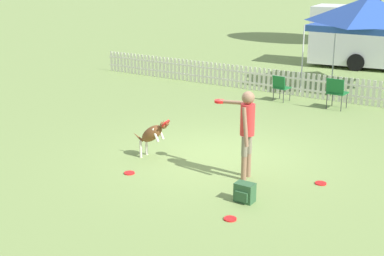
{
  "coord_description": "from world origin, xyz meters",
  "views": [
    {
      "loc": [
        5.53,
        -9.56,
        4.03
      ],
      "look_at": [
        -0.18,
        -0.81,
        0.84
      ],
      "focal_mm": 50.0,
      "sensor_mm": 36.0,
      "label": 1
    }
  ],
  "objects_px": {
    "folding_chair_green_right": "(281,86)",
    "canopy_tent_main": "(369,13)",
    "frisbee_near_dog": "(129,173)",
    "backpack_on_grass": "(245,193)",
    "handler_person": "(246,124)",
    "folding_chair_blue_left": "(336,91)",
    "leaping_dog": "(153,134)",
    "frisbee_near_handler": "(230,219)",
    "frisbee_midfield": "(321,183)",
    "equipment_trailer": "(379,36)"
  },
  "relations": [
    {
      "from": "folding_chair_green_right",
      "to": "canopy_tent_main",
      "type": "distance_m",
      "value": 4.04
    },
    {
      "from": "frisbee_near_dog",
      "to": "backpack_on_grass",
      "type": "relative_size",
      "value": 0.62
    },
    {
      "from": "handler_person",
      "to": "folding_chair_blue_left",
      "type": "distance_m",
      "value": 6.13
    },
    {
      "from": "leaping_dog",
      "to": "folding_chair_blue_left",
      "type": "bearing_deg",
      "value": 160.26
    },
    {
      "from": "backpack_on_grass",
      "to": "frisbee_near_dog",
      "type": "bearing_deg",
      "value": -178.23
    },
    {
      "from": "folding_chair_blue_left",
      "to": "canopy_tent_main",
      "type": "height_order",
      "value": "canopy_tent_main"
    },
    {
      "from": "leaping_dog",
      "to": "frisbee_near_handler",
      "type": "bearing_deg",
      "value": 57.66
    },
    {
      "from": "frisbee_near_handler",
      "to": "canopy_tent_main",
      "type": "relative_size",
      "value": 0.07
    },
    {
      "from": "frisbee_midfield",
      "to": "folding_chair_green_right",
      "type": "distance_m",
      "value": 6.55
    },
    {
      "from": "equipment_trailer",
      "to": "folding_chair_blue_left",
      "type": "bearing_deg",
      "value": -91.06
    },
    {
      "from": "handler_person",
      "to": "frisbee_midfield",
      "type": "xyz_separation_m",
      "value": [
        1.38,
        0.52,
        -1.09
      ]
    },
    {
      "from": "backpack_on_grass",
      "to": "frisbee_midfield",
      "type": "bearing_deg",
      "value": 60.53
    },
    {
      "from": "frisbee_near_handler",
      "to": "folding_chair_green_right",
      "type": "xyz_separation_m",
      "value": [
        -2.63,
        7.87,
        0.47
      ]
    },
    {
      "from": "frisbee_near_handler",
      "to": "folding_chair_green_right",
      "type": "height_order",
      "value": "folding_chair_green_right"
    },
    {
      "from": "frisbee_midfield",
      "to": "folding_chair_green_right",
      "type": "xyz_separation_m",
      "value": [
        -3.36,
        5.6,
        0.47
      ]
    },
    {
      "from": "folding_chair_green_right",
      "to": "canopy_tent_main",
      "type": "relative_size",
      "value": 0.26
    },
    {
      "from": "canopy_tent_main",
      "to": "equipment_trailer",
      "type": "bearing_deg",
      "value": 98.7
    },
    {
      "from": "frisbee_near_handler",
      "to": "frisbee_midfield",
      "type": "distance_m",
      "value": 2.38
    },
    {
      "from": "backpack_on_grass",
      "to": "equipment_trailer",
      "type": "relative_size",
      "value": 0.06
    },
    {
      "from": "handler_person",
      "to": "folding_chair_green_right",
      "type": "height_order",
      "value": "handler_person"
    },
    {
      "from": "frisbee_near_handler",
      "to": "folding_chair_green_right",
      "type": "bearing_deg",
      "value": 108.51
    },
    {
      "from": "folding_chair_green_right",
      "to": "canopy_tent_main",
      "type": "bearing_deg",
      "value": -108.97
    },
    {
      "from": "leaping_dog",
      "to": "equipment_trailer",
      "type": "xyz_separation_m",
      "value": [
        1.2,
        13.51,
        0.74
      ]
    },
    {
      "from": "frisbee_midfield",
      "to": "folding_chair_blue_left",
      "type": "bearing_deg",
      "value": 106.09
    },
    {
      "from": "frisbee_midfield",
      "to": "backpack_on_grass",
      "type": "distance_m",
      "value": 1.75
    },
    {
      "from": "leaping_dog",
      "to": "frisbee_midfield",
      "type": "bearing_deg",
      "value": 97.5
    },
    {
      "from": "handler_person",
      "to": "frisbee_near_dog",
      "type": "bearing_deg",
      "value": 115.66
    },
    {
      "from": "folding_chair_blue_left",
      "to": "equipment_trailer",
      "type": "bearing_deg",
      "value": -81.65
    },
    {
      "from": "folding_chair_blue_left",
      "to": "folding_chair_green_right",
      "type": "bearing_deg",
      "value": 1.68
    },
    {
      "from": "frisbee_near_handler",
      "to": "frisbee_near_dog",
      "type": "xyz_separation_m",
      "value": [
        -2.7,
        0.67,
        0.0
      ]
    },
    {
      "from": "frisbee_near_handler",
      "to": "backpack_on_grass",
      "type": "distance_m",
      "value": 0.78
    },
    {
      "from": "backpack_on_grass",
      "to": "folding_chair_blue_left",
      "type": "relative_size",
      "value": 0.38
    },
    {
      "from": "backpack_on_grass",
      "to": "canopy_tent_main",
      "type": "relative_size",
      "value": 0.11
    },
    {
      "from": "handler_person",
      "to": "backpack_on_grass",
      "type": "xyz_separation_m",
      "value": [
        0.52,
        -1.0,
        -0.93
      ]
    },
    {
      "from": "frisbee_near_dog",
      "to": "folding_chair_blue_left",
      "type": "distance_m",
      "value": 7.43
    },
    {
      "from": "folding_chair_green_right",
      "to": "frisbee_near_handler",
      "type": "bearing_deg",
      "value": 117.49
    },
    {
      "from": "frisbee_near_dog",
      "to": "frisbee_midfield",
      "type": "height_order",
      "value": "same"
    },
    {
      "from": "frisbee_near_handler",
      "to": "frisbee_near_dog",
      "type": "bearing_deg",
      "value": 166.04
    },
    {
      "from": "equipment_trailer",
      "to": "canopy_tent_main",
      "type": "bearing_deg",
      "value": -88.37
    },
    {
      "from": "handler_person",
      "to": "folding_chair_green_right",
      "type": "bearing_deg",
      "value": 15.86
    },
    {
      "from": "frisbee_midfield",
      "to": "canopy_tent_main",
      "type": "distance_m",
      "value": 9.2
    },
    {
      "from": "folding_chair_blue_left",
      "to": "folding_chair_green_right",
      "type": "xyz_separation_m",
      "value": [
        -1.75,
        0.02,
        -0.08
      ]
    },
    {
      "from": "backpack_on_grass",
      "to": "folding_chair_blue_left",
      "type": "bearing_deg",
      "value": 96.06
    },
    {
      "from": "backpack_on_grass",
      "to": "equipment_trailer",
      "type": "distance_m",
      "value": 14.55
    },
    {
      "from": "folding_chair_blue_left",
      "to": "folding_chair_green_right",
      "type": "relative_size",
      "value": 1.15
    },
    {
      "from": "frisbee_midfield",
      "to": "folding_chair_blue_left",
      "type": "xyz_separation_m",
      "value": [
        -1.61,
        5.58,
        0.55
      ]
    },
    {
      "from": "folding_chair_blue_left",
      "to": "frisbee_near_handler",
      "type": "bearing_deg",
      "value": 98.76
    },
    {
      "from": "frisbee_near_dog",
      "to": "frisbee_midfield",
      "type": "relative_size",
      "value": 1.0
    },
    {
      "from": "frisbee_near_dog",
      "to": "equipment_trailer",
      "type": "xyz_separation_m",
      "value": [
        1.05,
        14.5,
        1.28
      ]
    },
    {
      "from": "equipment_trailer",
      "to": "backpack_on_grass",
      "type": "bearing_deg",
      "value": -91.04
    }
  ]
}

